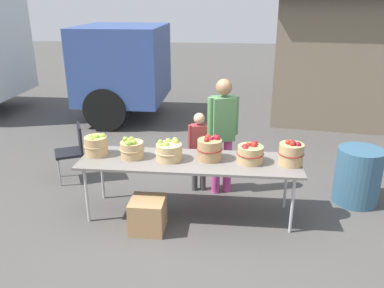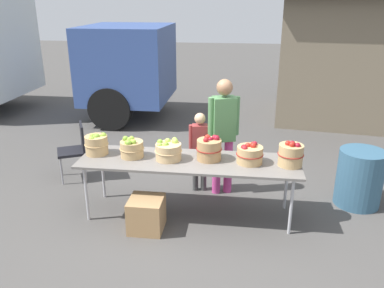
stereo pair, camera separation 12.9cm
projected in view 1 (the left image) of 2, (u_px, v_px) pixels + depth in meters
name	position (u px, v px, depth m)	size (l,w,h in m)	color
ground_plane	(190.00, 214.00, 5.09)	(40.00, 40.00, 0.00)	#474442
market_table	(190.00, 163.00, 4.84)	(2.70, 0.76, 0.75)	slate
apple_basket_green_0	(96.00, 145.00, 4.94)	(0.30, 0.30, 0.28)	tan
apple_basket_green_1	(132.00, 149.00, 4.87)	(0.31, 0.31, 0.26)	tan
apple_basket_green_2	(169.00, 151.00, 4.81)	(0.34, 0.34, 0.26)	tan
apple_basket_red_0	(210.00, 149.00, 4.81)	(0.32, 0.32, 0.31)	#A87F51
apple_basket_red_1	(250.00, 153.00, 4.73)	(0.33, 0.33, 0.26)	tan
apple_basket_red_2	(291.00, 153.00, 4.66)	(0.31, 0.31, 0.31)	tan
vendor_adult	(223.00, 128.00, 5.34)	(0.42, 0.29, 1.63)	#CC3F8C
child_customer	(199.00, 146.00, 5.48)	(0.30, 0.18, 1.15)	#3F3F3F
food_kiosk	(346.00, 57.00, 8.71)	(3.86, 3.35, 2.74)	#726651
folding_chair	(73.00, 148.00, 5.89)	(0.54, 0.54, 0.86)	black
trash_barrel	(358.00, 176.00, 5.26)	(0.59, 0.59, 0.76)	#335972
produce_crate	(148.00, 215.00, 4.68)	(0.40, 0.40, 0.40)	#A87F51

